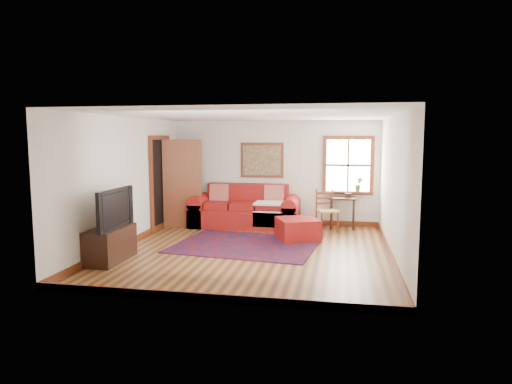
% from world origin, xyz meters
% --- Properties ---
extents(ground, '(5.50, 5.50, 0.00)m').
position_xyz_m(ground, '(0.00, 0.00, 0.00)').
color(ground, '#472813').
rests_on(ground, ground).
extents(room_envelope, '(5.04, 5.54, 2.52)m').
position_xyz_m(room_envelope, '(0.00, 0.02, 1.65)').
color(room_envelope, silver).
rests_on(room_envelope, ground).
extents(window, '(1.18, 0.20, 1.38)m').
position_xyz_m(window, '(1.78, 2.70, 1.31)').
color(window, white).
rests_on(window, ground).
extents(doorway, '(0.89, 1.08, 2.14)m').
position_xyz_m(doorway, '(-2.21, 1.78, 1.07)').
color(doorway, black).
rests_on(doorway, ground).
extents(framed_artwork, '(1.05, 0.07, 0.85)m').
position_xyz_m(framed_artwork, '(-0.30, 2.71, 1.55)').
color(framed_artwork, maroon).
rests_on(framed_artwork, ground).
extents(persian_rug, '(2.93, 2.46, 0.02)m').
position_xyz_m(persian_rug, '(-0.20, 0.40, 0.01)').
color(persian_rug, '#580C12').
rests_on(persian_rug, ground).
extents(red_leather_sofa, '(2.53, 1.04, 0.99)m').
position_xyz_m(red_leather_sofa, '(-0.61, 2.26, 0.33)').
color(red_leather_sofa, maroon).
rests_on(red_leather_sofa, ground).
extents(red_ottoman, '(1.02, 1.02, 0.44)m').
position_xyz_m(red_ottoman, '(0.74, 1.06, 0.22)').
color(red_ottoman, maroon).
rests_on(red_ottoman, ground).
extents(side_table, '(0.61, 0.45, 0.73)m').
position_xyz_m(side_table, '(1.64, 2.42, 0.60)').
color(side_table, black).
rests_on(side_table, ground).
extents(ladder_back_chair, '(0.56, 0.55, 0.94)m').
position_xyz_m(ladder_back_chair, '(1.28, 2.08, 0.51)').
color(ladder_back_chair, tan).
rests_on(ladder_back_chair, ground).
extents(media_cabinet, '(0.48, 1.06, 0.58)m').
position_xyz_m(media_cabinet, '(-2.25, -1.15, 0.29)').
color(media_cabinet, black).
rests_on(media_cabinet, ground).
extents(television, '(0.15, 1.17, 0.67)m').
position_xyz_m(television, '(-2.23, -1.19, 0.92)').
color(television, black).
rests_on(television, media_cabinet).
extents(candle_hurricane, '(0.12, 0.12, 0.18)m').
position_xyz_m(candle_hurricane, '(-2.20, -0.71, 0.67)').
color(candle_hurricane, silver).
rests_on(candle_hurricane, media_cabinet).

